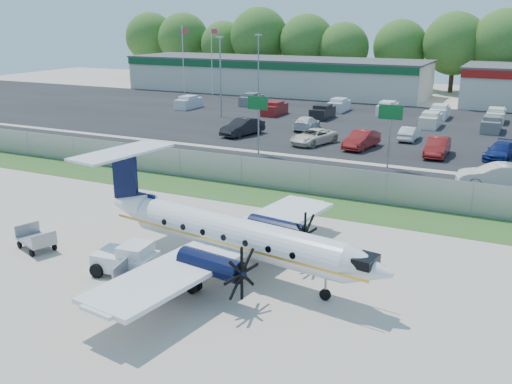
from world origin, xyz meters
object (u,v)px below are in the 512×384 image
at_px(aircraft, 231,234).
at_px(pushback_tug, 128,259).
at_px(baggage_cart_far, 145,280).
at_px(baggage_cart_near, 36,240).

bearing_deg(aircraft, pushback_tug, -152.08).
distance_m(pushback_tug, baggage_cart_far, 2.11).
height_order(aircraft, baggage_cart_far, aircraft).
bearing_deg(aircraft, baggage_cart_far, -124.86).
xyz_separation_m(aircraft, baggage_cart_near, (-9.94, -1.87, -1.33)).
relative_size(aircraft, baggage_cart_near, 6.54).
relative_size(pushback_tug, baggage_cart_far, 1.13).
xyz_separation_m(baggage_cart_near, baggage_cart_far, (7.63, -1.44, 0.05)).
bearing_deg(aircraft, baggage_cart_near, -169.34).
relative_size(pushback_tug, baggage_cart_near, 1.19).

